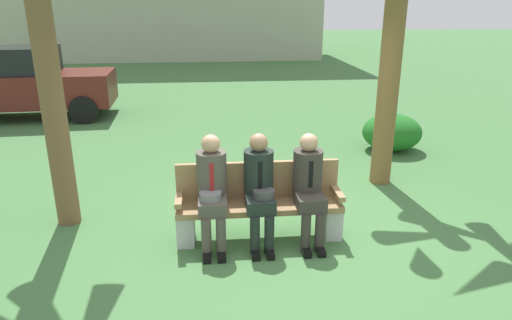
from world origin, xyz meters
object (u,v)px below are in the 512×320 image
object	(u,v)px
park_bench	(259,204)
parked_car_near	(26,83)
shrub_near_bench	(392,132)
seated_man_middle	(260,185)
seated_man_right	(309,183)
seated_man_left	(212,186)

from	to	relation	value
park_bench	parked_car_near	xyz separation A→B (m)	(-4.86, 6.44, 0.41)
shrub_near_bench	parked_car_near	bearing A→B (deg)	156.72
seated_man_middle	shrub_near_bench	bearing A→B (deg)	48.62
seated_man_middle	parked_car_near	xyz separation A→B (m)	(-4.86, 6.57, 0.12)
shrub_near_bench	seated_man_middle	bearing A→B (deg)	-131.38
seated_man_right	shrub_near_bench	world-z (taller)	seated_man_right
park_bench	seated_man_right	world-z (taller)	seated_man_right
shrub_near_bench	seated_man_right	bearing A→B (deg)	-125.25
parked_car_near	shrub_near_bench	bearing A→B (deg)	-23.28
seated_man_middle	seated_man_right	xyz separation A→B (m)	(0.57, 0.00, -0.01)
seated_man_middle	shrub_near_bench	size ratio (longest dim) A/B	1.17
seated_man_right	park_bench	bearing A→B (deg)	167.15
shrub_near_bench	parked_car_near	distance (m)	8.42
park_bench	shrub_near_bench	world-z (taller)	park_bench
seated_man_left	seated_man_right	xyz separation A→B (m)	(1.11, 0.00, -0.01)
park_bench	shrub_near_bench	xyz separation A→B (m)	(2.86, 3.12, -0.08)
park_bench	seated_man_middle	distance (m)	0.32
seated_man_middle	park_bench	bearing A→B (deg)	86.87
parked_car_near	seated_man_left	bearing A→B (deg)	-56.69
seated_man_left	parked_car_near	size ratio (longest dim) A/B	0.33
park_bench	seated_man_left	distance (m)	0.63
park_bench	seated_man_right	distance (m)	0.65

